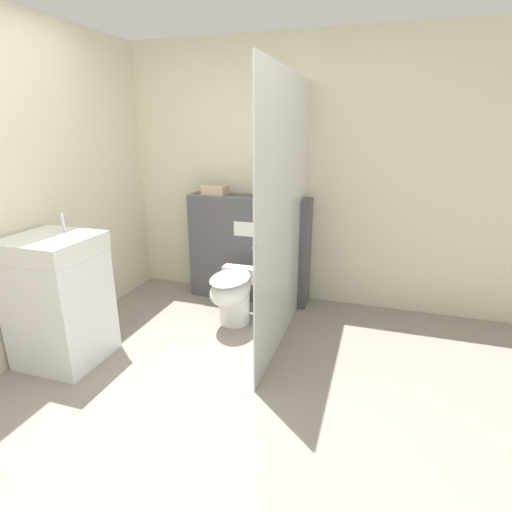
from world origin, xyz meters
The scene contains 9 objects.
ground_plane centered at (0.00, 0.00, 0.00)m, with size 12.00×12.00×0.00m, color gray.
wall_back centered at (0.00, 2.13, 1.25)m, with size 8.00×0.06×2.50m.
partition_panel centered at (-0.14, 1.92, 0.53)m, with size 1.21×0.25×1.06m.
shower_glass centered at (0.39, 1.28, 1.04)m, with size 0.04×1.63×2.08m.
toilet centered at (-0.09, 1.34, 0.29)m, with size 0.34×0.59×0.47m.
sink_vanity centered at (-1.11, 0.43, 0.49)m, with size 0.58×0.55×1.11m.
hair_drier centered at (0.23, 1.89, 1.17)m, with size 0.20×0.08×0.15m.
folded_towel centered at (-0.48, 1.91, 1.10)m, with size 0.22×0.17×0.09m.
spare_toilet_roll centered at (0.16, 1.36, 0.05)m, with size 0.10×0.10×0.10m.
Camera 1 is at (1.09, -1.69, 1.70)m, focal length 28.00 mm.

